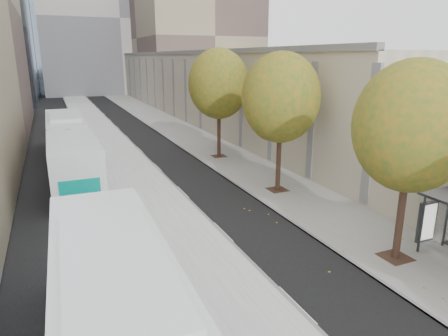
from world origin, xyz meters
TOP-DOWN VIEW (x-y plane):
  - bus_platform at (-3.88, 35.00)m, footprint 4.25×150.00m
  - sidewalk at (4.12, 35.00)m, footprint 4.75×150.00m
  - building_tan at (15.50, 64.00)m, footprint 18.00×92.00m
  - building_far_block at (6.00, 96.00)m, footprint 30.00×18.00m
  - tree_c at (3.60, 13.00)m, footprint 4.20×4.20m
  - tree_d at (3.60, 22.00)m, footprint 4.40×4.40m
  - tree_e at (3.60, 31.00)m, footprint 4.60×4.60m
  - bus_far at (-7.33, 32.27)m, footprint 2.81×18.75m
  - distant_car at (-7.91, 47.47)m, footprint 1.70×3.92m

SIDE VIEW (x-z plane):
  - sidewalk at x=4.12m, z-range 0.00..0.08m
  - bus_platform at x=-3.88m, z-range 0.00..0.15m
  - distant_car at x=-7.91m, z-range 0.00..1.32m
  - bus_far at x=-7.33m, z-range 0.15..3.27m
  - building_tan at x=15.50m, z-range 0.00..8.00m
  - tree_c at x=3.60m, z-range 1.61..8.89m
  - tree_d at x=3.60m, z-range 1.67..9.27m
  - tree_e at x=3.60m, z-range 1.73..9.64m
  - building_far_block at x=6.00m, z-range 0.00..30.00m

